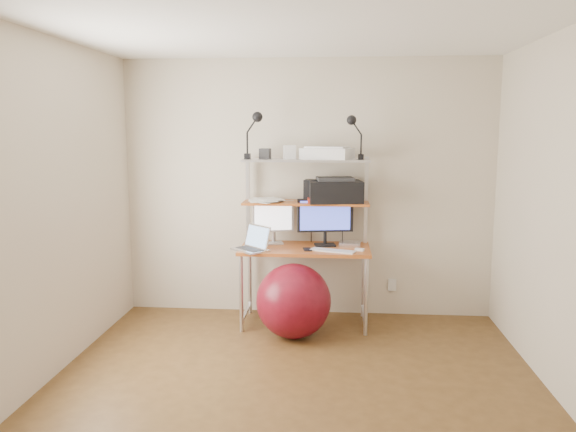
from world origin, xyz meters
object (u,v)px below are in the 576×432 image
Objects in this scene: printer at (335,190)px; laptop at (254,245)px; monitor_silver at (273,219)px; exercise_ball at (294,301)px; monitor_black at (325,218)px.

laptop is at bearing -167.44° from printer.
exercise_ball is at bearing -80.65° from monitor_silver.
printer is (0.73, 0.28, 0.47)m from laptop.
monitor_silver is 1.08× the size of laptop.
laptop is 0.62× the size of exercise_ball.
monitor_silver is 0.67× the size of exercise_ball.
monitor_silver is 0.39m from laptop.
exercise_ball is (-0.35, -0.47, -0.93)m from printer.
monitor_silver reaches higher than laptop.
printer is 1.10m from exercise_ball.
printer is at bearing -18.07° from monitor_silver.
monitor_silver is at bearing 164.76° from monitor_black.
laptop is 0.62m from exercise_ball.
exercise_ball is at bearing -129.82° from monitor_black.
exercise_ball is (0.38, -0.20, -0.46)m from laptop.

